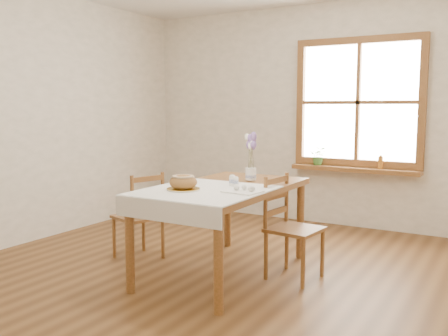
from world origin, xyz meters
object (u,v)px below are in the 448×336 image
Objects in this scene: flower_vase at (251,175)px; dining_table at (224,196)px; bread_plate at (183,189)px; chair_left at (138,215)px; chair_right at (295,228)px.

dining_table is at bearing -99.78° from flower_vase.
bread_plate is (-0.14, -0.39, 0.10)m from dining_table.
bread_plate reaches higher than dining_table.
chair_left is at bearing 154.95° from bread_plate.
dining_table is at bearing 115.46° from chair_right.
flower_vase is (0.06, 0.36, 0.14)m from dining_table.
chair_left is at bearing -177.99° from dining_table.
chair_right reaches higher than bread_plate.
bread_plate is at bearing -109.55° from dining_table.
flower_vase reaches higher than chair_right.
flower_vase is (-0.50, 0.17, 0.38)m from chair_right.
bread_plate is at bearing 82.37° from chair_left.
bread_plate is 0.78m from flower_vase.
chair_right is at bearing 116.05° from chair_left.
chair_right is 3.34× the size of bread_plate.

